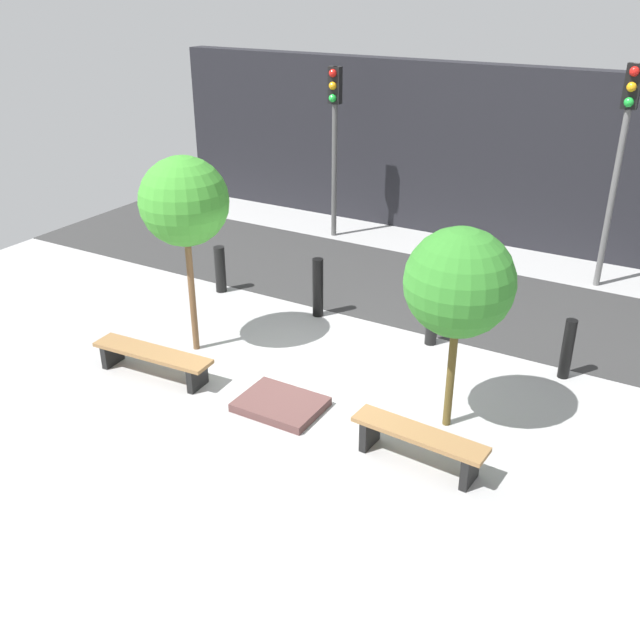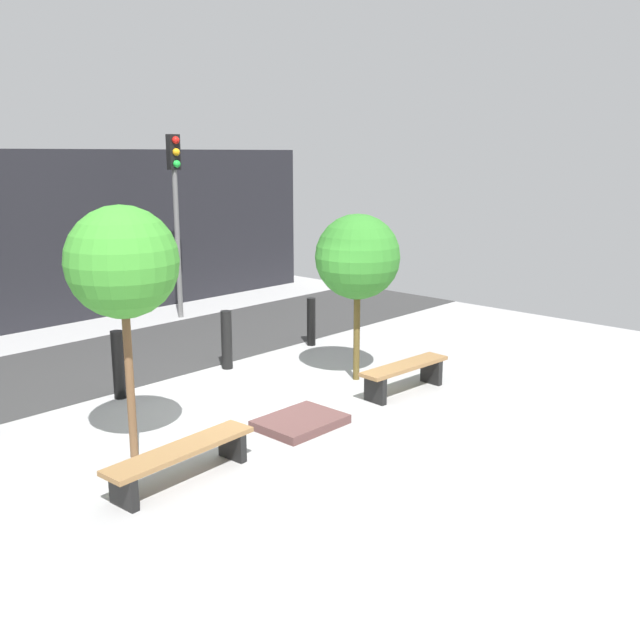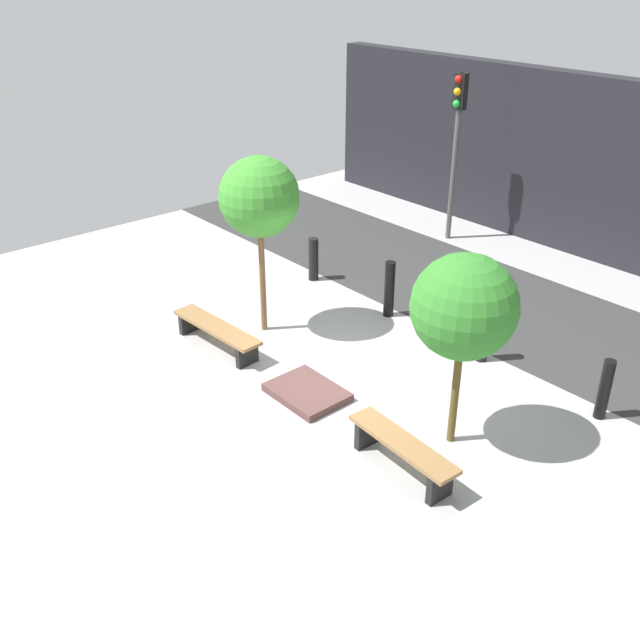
% 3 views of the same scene
% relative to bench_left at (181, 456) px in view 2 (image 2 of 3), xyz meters
% --- Properties ---
extents(ground_plane, '(18.00, 18.00, 0.00)m').
position_rel_bench_left_xyz_m(ground_plane, '(2.19, 0.91, -0.31)').
color(ground_plane, '#9E9E9E').
extents(road_strip, '(18.00, 3.46, 0.01)m').
position_rel_bench_left_xyz_m(road_strip, '(2.19, 5.11, -0.31)').
color(road_strip, '#323232').
rests_on(road_strip, ground).
extents(building_facade, '(16.20, 0.50, 3.87)m').
position_rel_bench_left_xyz_m(building_facade, '(2.19, 8.71, 1.62)').
color(building_facade, black).
rests_on(building_facade, ground).
extents(bench_left, '(2.01, 0.54, 0.42)m').
position_rel_bench_left_xyz_m(bench_left, '(0.00, 0.00, 0.00)').
color(bench_left, black).
rests_on(bench_left, ground).
extents(bench_right, '(1.78, 0.50, 0.48)m').
position_rel_bench_left_xyz_m(bench_right, '(4.39, 0.00, 0.03)').
color(bench_right, black).
rests_on(bench_right, ground).
extents(planter_bed, '(1.18, 0.90, 0.12)m').
position_rel_bench_left_xyz_m(planter_bed, '(2.19, 0.20, -0.25)').
color(planter_bed, brown).
rests_on(planter_bed, ground).
extents(tree_behind_left_bench, '(1.37, 1.37, 3.19)m').
position_rel_bench_left_xyz_m(tree_behind_left_bench, '(0.00, 1.02, 2.18)').
color(tree_behind_left_bench, brown).
rests_on(tree_behind_left_bench, ground).
extents(tree_behind_right_bench, '(1.41, 1.41, 2.82)m').
position_rel_bench_left_xyz_m(tree_behind_right_bench, '(4.39, 1.02, 1.79)').
color(tree_behind_right_bench, brown).
rests_on(tree_behind_right_bench, ground).
extents(bollard_left, '(0.19, 0.19, 1.09)m').
position_rel_bench_left_xyz_m(bollard_left, '(1.10, 3.13, 0.23)').
color(bollard_left, black).
rests_on(bollard_left, ground).
extents(bollard_center, '(0.20, 0.20, 1.06)m').
position_rel_bench_left_xyz_m(bollard_center, '(3.29, 3.13, 0.22)').
color(bollard_center, black).
rests_on(bollard_center, ground).
extents(bollard_right, '(0.17, 0.17, 0.97)m').
position_rel_bench_left_xyz_m(bollard_right, '(5.48, 3.13, 0.17)').
color(bollard_right, black).
rests_on(bollard_right, ground).
extents(traffic_light_mid_west, '(0.28, 0.27, 4.20)m').
position_rel_bench_left_xyz_m(traffic_light_mid_west, '(5.20, 7.13, 2.56)').
color(traffic_light_mid_west, '#616161').
rests_on(traffic_light_mid_west, ground).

